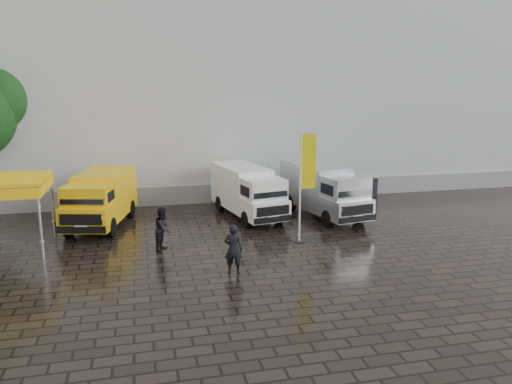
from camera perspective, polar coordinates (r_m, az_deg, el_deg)
ground at (r=20.04m, az=4.05°, el=-6.00°), size 120.00×120.00×0.00m
exhibition_hall at (r=35.03m, az=-0.58°, el=11.76°), size 44.00×16.00×12.00m
hall_plinth at (r=27.83m, az=3.12°, el=0.24°), size 44.00×0.15×1.00m
van_yellow at (r=23.27m, az=-17.31°, el=-0.92°), size 3.16×5.48×2.38m
van_white at (r=23.83m, az=-0.95°, el=-0.09°), size 2.82×5.69×2.36m
van_silver at (r=24.16m, az=7.71°, el=0.08°), size 2.86×5.89×2.45m
canopy_tent at (r=20.88m, az=-26.85°, el=0.92°), size 2.98×2.98×2.83m
flagpole at (r=19.87m, az=5.57°, el=1.29°), size 0.88×0.50×4.55m
wheelie_bin at (r=29.16m, az=12.98°, el=0.55°), size 0.69×0.69×1.05m
person_front at (r=16.77m, az=-2.60°, el=-6.54°), size 0.73×0.62×1.72m
person_tent at (r=19.47m, az=-10.57°, el=-4.14°), size 0.93×1.01×1.67m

